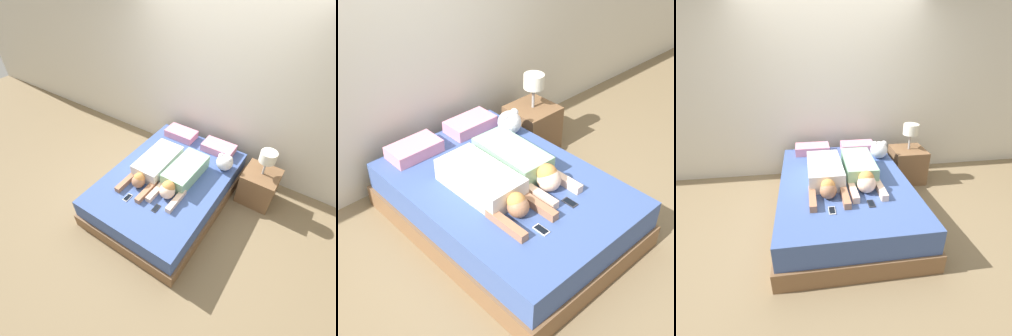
# 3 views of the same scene
# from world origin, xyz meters

# --- Properties ---
(ground_plane) EXTENTS (12.00, 12.00, 0.00)m
(ground_plane) POSITION_xyz_m (0.00, 0.00, 0.00)
(ground_plane) COLOR #7F6B4C
(wall_back) EXTENTS (12.00, 0.06, 2.60)m
(wall_back) POSITION_xyz_m (0.00, 1.23, 1.30)
(wall_back) COLOR beige
(wall_back) RESTS_ON ground_plane
(bed) EXTENTS (1.53, 2.16, 0.46)m
(bed) POSITION_xyz_m (0.00, 0.00, 0.23)
(bed) COLOR brown
(bed) RESTS_ON ground_plane
(pillow_head_left) EXTENTS (0.48, 0.28, 0.12)m
(pillow_head_left) POSITION_xyz_m (-0.33, 0.88, 0.52)
(pillow_head_left) COLOR pink
(pillow_head_left) RESTS_ON bed
(pillow_head_right) EXTENTS (0.48, 0.28, 0.12)m
(pillow_head_right) POSITION_xyz_m (0.33, 0.88, 0.52)
(pillow_head_right) COLOR pink
(pillow_head_right) RESTS_ON bed
(person_left) EXTENTS (0.40, 1.06, 0.20)m
(person_left) POSITION_xyz_m (-0.22, -0.01, 0.56)
(person_left) COLOR silver
(person_left) RESTS_ON bed
(person_right) EXTENTS (0.37, 1.01, 0.23)m
(person_right) POSITION_xyz_m (0.20, 0.02, 0.57)
(person_right) COLOR #8CBF99
(person_right) RESTS_ON bed
(cell_phone_left) EXTENTS (0.06, 0.13, 0.01)m
(cell_phone_left) POSITION_xyz_m (-0.21, -0.61, 0.47)
(cell_phone_left) COLOR silver
(cell_phone_left) RESTS_ON bed
(cell_phone_right) EXTENTS (0.06, 0.13, 0.01)m
(cell_phone_right) POSITION_xyz_m (0.19, -0.55, 0.47)
(cell_phone_right) COLOR #2D2D33
(cell_phone_right) RESTS_ON bed
(plush_toy) EXTENTS (0.23, 0.23, 0.24)m
(plush_toy) POSITION_xyz_m (0.57, 0.56, 0.59)
(plush_toy) COLOR white
(plush_toy) RESTS_ON bed
(nightstand) EXTENTS (0.47, 0.47, 0.87)m
(nightstand) POSITION_xyz_m (1.07, 0.73, 0.28)
(nightstand) COLOR brown
(nightstand) RESTS_ON ground_plane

